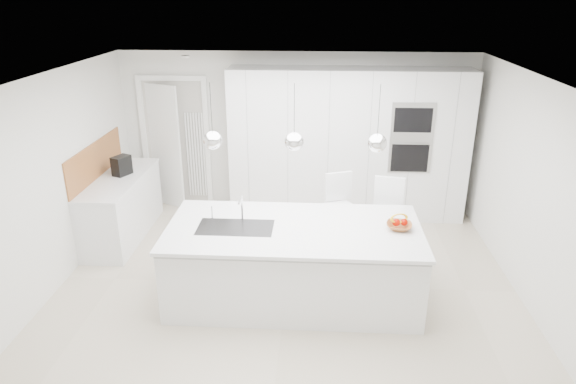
# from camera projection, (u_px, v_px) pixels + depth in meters

# --- Properties ---
(floor) EXTENTS (5.50, 5.50, 0.00)m
(floor) POSITION_uv_depth(u_px,v_px,m) (287.00, 284.00, 6.28)
(floor) COLOR beige
(floor) RESTS_ON ground
(wall_back) EXTENTS (5.50, 0.00, 5.50)m
(wall_back) POSITION_uv_depth(u_px,v_px,m) (296.00, 132.00, 8.14)
(wall_back) COLOR silver
(wall_back) RESTS_ON ground
(wall_left) EXTENTS (0.00, 5.00, 5.00)m
(wall_left) POSITION_uv_depth(u_px,v_px,m) (51.00, 184.00, 5.98)
(wall_left) COLOR silver
(wall_left) RESTS_ON ground
(ceiling) EXTENTS (5.50, 5.50, 0.00)m
(ceiling) POSITION_uv_depth(u_px,v_px,m) (286.00, 78.00, 5.36)
(ceiling) COLOR white
(ceiling) RESTS_ON wall_back
(tall_cabinets) EXTENTS (3.60, 0.60, 2.30)m
(tall_cabinets) POSITION_uv_depth(u_px,v_px,m) (348.00, 145.00, 7.85)
(tall_cabinets) COLOR white
(tall_cabinets) RESTS_ON floor
(oven_stack) EXTENTS (0.62, 0.04, 1.05)m
(oven_stack) POSITION_uv_depth(u_px,v_px,m) (411.00, 138.00, 7.44)
(oven_stack) COLOR #A5A5A8
(oven_stack) RESTS_ON tall_cabinets
(doorway_frame) EXTENTS (1.11, 0.08, 2.13)m
(doorway_frame) POSITION_uv_depth(u_px,v_px,m) (176.00, 144.00, 8.31)
(doorway_frame) COLOR white
(doorway_frame) RESTS_ON floor
(hallway_door) EXTENTS (0.76, 0.38, 2.00)m
(hallway_door) POSITION_uv_depth(u_px,v_px,m) (160.00, 146.00, 8.28)
(hallway_door) COLOR white
(hallway_door) RESTS_ON floor
(radiator) EXTENTS (0.32, 0.04, 1.40)m
(radiator) POSITION_uv_depth(u_px,v_px,m) (196.00, 155.00, 8.34)
(radiator) COLOR white
(radiator) RESTS_ON floor
(left_base_cabinets) EXTENTS (0.60, 1.80, 0.86)m
(left_base_cabinets) POSITION_uv_depth(u_px,v_px,m) (122.00, 208.00, 7.37)
(left_base_cabinets) COLOR white
(left_base_cabinets) RESTS_ON floor
(left_worktop) EXTENTS (0.62, 1.82, 0.04)m
(left_worktop) POSITION_uv_depth(u_px,v_px,m) (118.00, 179.00, 7.21)
(left_worktop) COLOR white
(left_worktop) RESTS_ON left_base_cabinets
(oak_backsplash) EXTENTS (0.02, 1.80, 0.50)m
(oak_backsplash) POSITION_uv_depth(u_px,v_px,m) (96.00, 160.00, 7.13)
(oak_backsplash) COLOR #A56635
(oak_backsplash) RESTS_ON wall_left
(island_base) EXTENTS (2.80, 1.20, 0.86)m
(island_base) POSITION_uv_depth(u_px,v_px,m) (294.00, 266.00, 5.84)
(island_base) COLOR white
(island_base) RESTS_ON floor
(island_worktop) EXTENTS (2.84, 1.40, 0.04)m
(island_worktop) POSITION_uv_depth(u_px,v_px,m) (294.00, 229.00, 5.72)
(island_worktop) COLOR white
(island_worktop) RESTS_ON island_base
(island_sink) EXTENTS (0.84, 0.44, 0.18)m
(island_sink) POSITION_uv_depth(u_px,v_px,m) (236.00, 234.00, 5.73)
(island_sink) COLOR #3F3F42
(island_sink) RESTS_ON island_worktop
(island_tap) EXTENTS (0.02, 0.02, 0.30)m
(island_tap) POSITION_uv_depth(u_px,v_px,m) (242.00, 208.00, 5.83)
(island_tap) COLOR white
(island_tap) RESTS_ON island_worktop
(pendant_left) EXTENTS (0.20, 0.20, 0.20)m
(pendant_left) POSITION_uv_depth(u_px,v_px,m) (213.00, 140.00, 5.34)
(pendant_left) COLOR white
(pendant_left) RESTS_ON ceiling
(pendant_mid) EXTENTS (0.20, 0.20, 0.20)m
(pendant_mid) POSITION_uv_depth(u_px,v_px,m) (294.00, 142.00, 5.30)
(pendant_mid) COLOR white
(pendant_mid) RESTS_ON ceiling
(pendant_right) EXTENTS (0.20, 0.20, 0.20)m
(pendant_right) POSITION_uv_depth(u_px,v_px,m) (377.00, 143.00, 5.25)
(pendant_right) COLOR white
(pendant_right) RESTS_ON ceiling
(fruit_bowl) EXTENTS (0.32, 0.32, 0.07)m
(fruit_bowl) POSITION_uv_depth(u_px,v_px,m) (399.00, 226.00, 5.65)
(fruit_bowl) COLOR #A56635
(fruit_bowl) RESTS_ON island_worktop
(espresso_machine) EXTENTS (0.26, 0.30, 0.27)m
(espresso_machine) POSITION_uv_depth(u_px,v_px,m) (122.00, 166.00, 7.27)
(espresso_machine) COLOR black
(espresso_machine) RESTS_ON left_worktop
(bar_stool_left) EXTENTS (0.54, 0.63, 1.15)m
(bar_stool_left) POSITION_uv_depth(u_px,v_px,m) (338.00, 219.00, 6.69)
(bar_stool_left) COLOR white
(bar_stool_left) RESTS_ON floor
(bar_stool_right) EXTENTS (0.49, 0.61, 1.18)m
(bar_stool_right) POSITION_uv_depth(u_px,v_px,m) (388.00, 226.00, 6.45)
(bar_stool_right) COLOR white
(bar_stool_right) RESTS_ON floor
(apple_a) EXTENTS (0.08, 0.08, 0.08)m
(apple_a) POSITION_uv_depth(u_px,v_px,m) (396.00, 223.00, 5.66)
(apple_a) COLOR #AB0C00
(apple_a) RESTS_ON fruit_bowl
(apple_b) EXTENTS (0.08, 0.08, 0.08)m
(apple_b) POSITION_uv_depth(u_px,v_px,m) (396.00, 222.00, 5.65)
(apple_b) COLOR #AB0C00
(apple_b) RESTS_ON fruit_bowl
(apple_c) EXTENTS (0.08, 0.08, 0.08)m
(apple_c) POSITION_uv_depth(u_px,v_px,m) (404.00, 222.00, 5.67)
(apple_c) COLOR #AB0C00
(apple_c) RESTS_ON fruit_bowl
(banana_bunch) EXTENTS (0.24, 0.17, 0.21)m
(banana_bunch) POSITION_uv_depth(u_px,v_px,m) (399.00, 218.00, 5.65)
(banana_bunch) COLOR gold
(banana_bunch) RESTS_ON fruit_bowl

